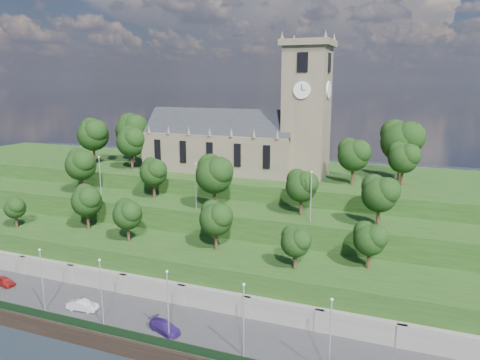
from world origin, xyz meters
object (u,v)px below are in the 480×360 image
at_px(church, 243,136).
at_px(car_middle, 83,305).
at_px(car_left, 4,281).
at_px(car_right, 165,327).

relative_size(church, car_middle, 8.57).
xyz_separation_m(car_left, car_right, (30.81, -2.77, 0.01)).
bearing_deg(car_left, car_right, -85.83).
bearing_deg(car_middle, church, -17.03).
relative_size(car_left, car_right, 0.84).
xyz_separation_m(church, car_left, (-24.95, -39.45, -19.83)).
height_order(church, car_right, church).
bearing_deg(car_right, church, 28.76).
distance_m(church, car_right, 47.01).
height_order(car_middle, car_right, car_middle).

